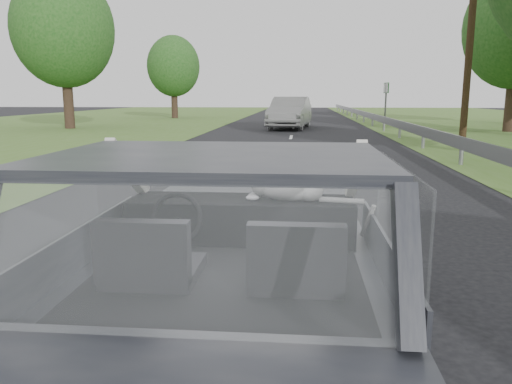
% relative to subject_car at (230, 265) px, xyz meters
% --- Properties ---
extents(ground, '(140.00, 140.00, 0.00)m').
position_rel_subject_car_xyz_m(ground, '(0.00, 0.00, -0.72)').
color(ground, '#262629').
rests_on(ground, ground).
extents(subject_car, '(1.80, 4.00, 1.45)m').
position_rel_subject_car_xyz_m(subject_car, '(0.00, 0.00, 0.00)').
color(subject_car, black).
rests_on(subject_car, ground).
extents(dashboard, '(1.58, 0.45, 0.30)m').
position_rel_subject_car_xyz_m(dashboard, '(0.00, 0.62, 0.12)').
color(dashboard, black).
rests_on(dashboard, subject_car).
extents(driver_seat, '(0.50, 0.72, 0.42)m').
position_rel_subject_car_xyz_m(driver_seat, '(-0.40, -0.29, 0.16)').
color(driver_seat, black).
rests_on(driver_seat, subject_car).
extents(passenger_seat, '(0.50, 0.72, 0.42)m').
position_rel_subject_car_xyz_m(passenger_seat, '(0.40, -0.29, 0.16)').
color(passenger_seat, black).
rests_on(passenger_seat, subject_car).
extents(steering_wheel, '(0.36, 0.36, 0.04)m').
position_rel_subject_car_xyz_m(steering_wheel, '(-0.40, 0.33, 0.20)').
color(steering_wheel, black).
rests_on(steering_wheel, dashboard).
extents(cat, '(0.64, 0.24, 0.28)m').
position_rel_subject_car_xyz_m(cat, '(0.33, 0.59, 0.37)').
color(cat, gray).
rests_on(cat, dashboard).
extents(guardrail, '(0.05, 90.00, 0.32)m').
position_rel_subject_car_xyz_m(guardrail, '(4.30, 10.00, -0.15)').
color(guardrail, '#95969A').
rests_on(guardrail, ground).
extents(other_car, '(2.57, 5.22, 1.65)m').
position_rel_subject_car_xyz_m(other_car, '(-0.19, 23.70, 0.10)').
color(other_car, '#B2B2B2').
rests_on(other_car, ground).
extents(highway_sign, '(0.20, 0.97, 2.42)m').
position_rel_subject_car_xyz_m(highway_sign, '(5.16, 26.45, 0.49)').
color(highway_sign, '#247130').
rests_on(highway_sign, ground).
extents(utility_pole, '(0.26, 0.26, 7.55)m').
position_rel_subject_car_xyz_m(utility_pole, '(6.12, 15.49, 3.05)').
color(utility_pole, '#3C2B17').
rests_on(utility_pole, ground).
extents(tree_5, '(5.68, 5.68, 7.72)m').
position_rel_subject_car_xyz_m(tree_5, '(-11.72, 22.60, 3.13)').
color(tree_5, '#174715').
rests_on(tree_5, ground).
extents(tree_6, '(4.45, 4.45, 5.97)m').
position_rel_subject_car_xyz_m(tree_6, '(-9.26, 35.10, 2.26)').
color(tree_6, '#174715').
rests_on(tree_6, ground).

